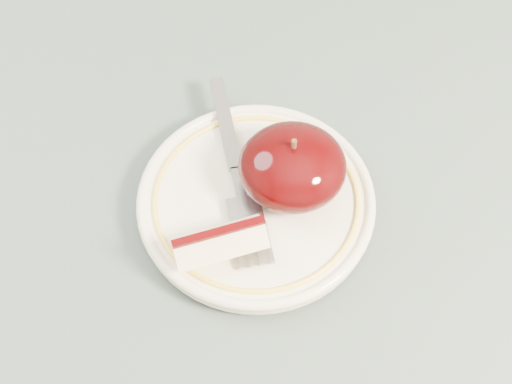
{
  "coord_description": "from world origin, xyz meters",
  "views": [
    {
      "loc": [
        -0.04,
        -0.18,
        1.25
      ],
      "look_at": [
        -0.04,
        0.12,
        0.78
      ],
      "focal_mm": 50.0,
      "sensor_mm": 36.0,
      "label": 1
    }
  ],
  "objects_px": {
    "fork": "(236,170)",
    "apple_half": "(292,167)",
    "plate": "(256,201)",
    "table": "(305,381)"
  },
  "relations": [
    {
      "from": "plate",
      "to": "fork",
      "type": "distance_m",
      "value": 0.03
    },
    {
      "from": "table",
      "to": "apple_half",
      "type": "height_order",
      "value": "apple_half"
    },
    {
      "from": "plate",
      "to": "fork",
      "type": "relative_size",
      "value": 1.03
    },
    {
      "from": "table",
      "to": "apple_half",
      "type": "distance_m",
      "value": 0.18
    },
    {
      "from": "fork",
      "to": "apple_half",
      "type": "bearing_deg",
      "value": -115.32
    },
    {
      "from": "plate",
      "to": "fork",
      "type": "xyz_separation_m",
      "value": [
        -0.02,
        0.02,
        0.01
      ]
    },
    {
      "from": "apple_half",
      "to": "plate",
      "type": "bearing_deg",
      "value": -156.51
    },
    {
      "from": "plate",
      "to": "apple_half",
      "type": "distance_m",
      "value": 0.04
    },
    {
      "from": "fork",
      "to": "table",
      "type": "bearing_deg",
      "value": -168.98
    },
    {
      "from": "plate",
      "to": "fork",
      "type": "bearing_deg",
      "value": 122.88
    }
  ]
}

